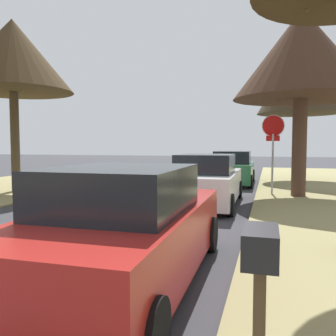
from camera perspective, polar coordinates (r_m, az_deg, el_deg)
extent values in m
cylinder|color=#9EA0A5|center=(13.12, 16.80, 0.54)|extent=(0.07, 0.51, 2.22)
cylinder|color=white|center=(13.41, 16.90, 6.67)|extent=(0.81, 0.21, 0.79)
cylinder|color=red|center=(13.41, 16.90, 6.67)|extent=(0.77, 0.21, 0.75)
cube|color=red|center=(13.30, 16.87, 4.70)|extent=(0.48, 0.09, 0.20)
cylinder|color=#503629|center=(13.14, 20.77, 3.12)|extent=(0.50, 0.50, 3.43)
cone|color=#40291C|center=(13.52, 21.11, 17.10)|extent=(4.69, 4.69, 3.11)
cylinder|color=#503629|center=(13.79, 22.93, 12.73)|extent=(1.12, 1.24, 1.36)
cylinder|color=#503629|center=(13.61, 18.41, 12.45)|extent=(0.93, 1.38, 1.14)
cylinder|color=#503629|center=(13.53, 19.31, 12.25)|extent=(0.79, 0.99, 1.01)
cylinder|color=#483D2C|center=(19.57, 20.88, 3.30)|extent=(0.38, 0.38, 3.46)
cone|color=#392E1F|center=(19.90, 21.13, 13.81)|extent=(4.50, 4.50, 3.80)
cylinder|color=#483D2C|center=(20.24, 19.76, 10.28)|extent=(1.30, 1.02, 1.55)
cylinder|color=#483D2C|center=(20.22, 20.54, 9.41)|extent=(1.23, 0.44, 0.97)
cylinder|color=#483D2C|center=(19.86, 19.60, 9.92)|extent=(0.60, 1.13, 1.22)
cylinder|color=#4F4028|center=(14.87, -23.84, 3.97)|extent=(0.34, 0.34, 3.88)
cone|color=#3F301C|center=(15.27, -24.18, 16.54)|extent=(4.54, 4.54, 2.77)
cylinder|color=#4F4028|center=(14.70, -24.39, 14.17)|extent=(0.92, 0.63, 1.41)
cylinder|color=#4F4028|center=(15.39, -23.50, 13.36)|extent=(0.80, 0.31, 1.22)
cube|color=red|center=(4.80, -6.62, -11.48)|extent=(1.88, 4.42, 0.85)
cube|color=black|center=(4.47, -7.75, -3.41)|extent=(1.63, 2.05, 0.56)
cylinder|color=black|center=(6.68, -8.22, -9.71)|extent=(0.21, 0.60, 0.60)
cylinder|color=black|center=(6.20, 6.94, -10.75)|extent=(0.21, 0.60, 0.60)
cylinder|color=black|center=(3.19, -2.88, -25.35)|extent=(0.21, 0.60, 0.60)
cube|color=white|center=(10.89, 6.40, -2.92)|extent=(1.88, 4.42, 0.85)
cube|color=black|center=(10.61, 6.24, 0.73)|extent=(1.63, 2.05, 0.56)
cylinder|color=black|center=(12.69, 3.69, -3.28)|extent=(0.21, 0.60, 0.60)
cylinder|color=black|center=(12.45, 11.56, -3.48)|extent=(0.21, 0.60, 0.60)
cylinder|color=black|center=(9.51, -0.40, -5.63)|extent=(0.21, 0.60, 0.60)
cylinder|color=black|center=(9.20, 10.14, -6.01)|extent=(0.21, 0.60, 0.60)
cube|color=#28663D|center=(16.90, 10.62, -0.59)|extent=(1.88, 4.42, 0.85)
cube|color=black|center=(16.64, 10.59, 1.77)|extent=(1.63, 2.05, 0.56)
cylinder|color=black|center=(18.65, 8.38, -1.06)|extent=(0.21, 0.60, 0.60)
cylinder|color=black|center=(18.52, 13.73, -1.16)|extent=(0.21, 0.60, 0.60)
cylinder|color=black|center=(15.39, 6.86, -2.06)|extent=(0.21, 0.60, 0.60)
cylinder|color=black|center=(15.23, 13.34, -2.19)|extent=(0.21, 0.60, 0.60)
cube|color=black|center=(2.34, 14.98, -12.21)|extent=(0.22, 0.44, 0.22)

